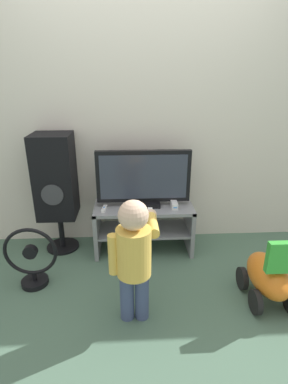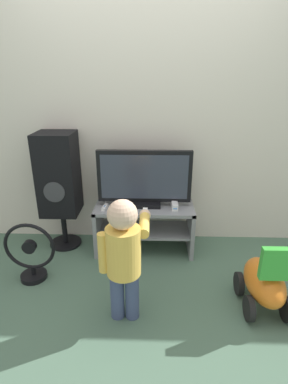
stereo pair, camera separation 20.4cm
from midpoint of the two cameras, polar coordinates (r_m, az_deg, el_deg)
ground_plane at (r=2.81m, az=2.06°, el=-12.91°), size 16.00×16.00×0.00m
wall_back at (r=2.82m, az=2.39°, el=15.63°), size 10.00×0.06×2.60m
tv_stand at (r=2.83m, az=2.13°, el=-5.58°), size 0.91×0.40×0.46m
television at (r=2.68m, az=2.24°, el=2.45°), size 0.84×0.20×0.52m
game_console at (r=2.74m, az=7.98°, el=-2.46°), size 0.06×0.17×0.05m
remote_primary at (r=2.71m, az=-5.36°, el=-2.94°), size 0.05×0.13×0.03m
child at (r=1.96m, az=-0.81°, el=-11.30°), size 0.34×0.50×0.88m
speaker_tower at (r=2.83m, az=-13.98°, el=2.91°), size 0.34×0.34×1.12m
floor_fan at (r=2.60m, az=-18.68°, el=-11.25°), size 0.41×0.21×0.51m
ride_on_toy at (r=2.41m, az=24.31°, el=-15.48°), size 0.29×0.48×0.57m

